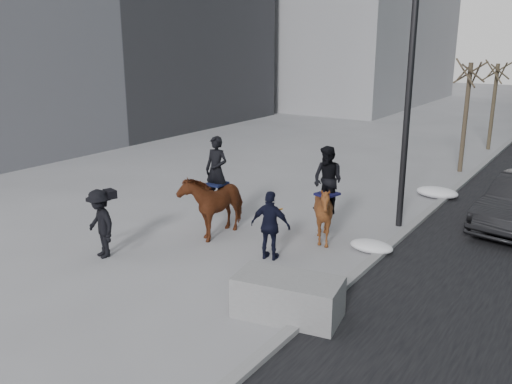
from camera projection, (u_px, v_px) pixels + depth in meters
The scene contains 11 objects.
ground at pixel (229, 261), 13.45m from camera, with size 120.00×120.00×0.00m, color gray.
curb at pixel (457, 187), 19.84m from camera, with size 0.25×90.00×0.12m, color gray.
planter at pixel (288, 297), 10.69m from camera, with size 2.08×1.04×0.83m, color gray.
tree_near at pixel (466, 112), 21.76m from camera, with size 1.20×1.20×4.89m, color #3D3024, non-canonical shape.
tree_far at pixel (494, 103), 26.25m from camera, with size 1.20×1.20×4.61m, color #3D3324, non-canonical shape.
mounted_left at pixel (214, 198), 15.12m from camera, with size 1.04×2.16×2.75m.
mounted_right at pixel (325, 206), 14.33m from camera, with size 1.72×1.85×2.63m.
feeder at pixel (271, 226), 13.36m from camera, with size 1.09×0.95×1.75m.
camera_crew at pixel (100, 223), 13.49m from camera, with size 1.27×0.95×1.75m.
lamppost at pixel (411, 51), 14.57m from camera, with size 0.25×1.04×9.09m.
snow_piles at pixel (419, 208), 17.11m from camera, with size 1.42×6.74×0.36m.
Camera 1 is at (7.47, -10.00, 5.35)m, focal length 38.00 mm.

